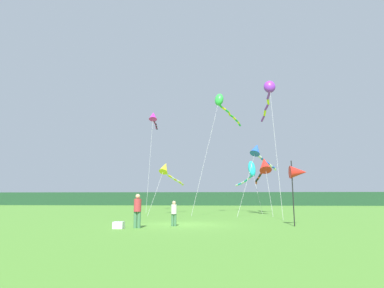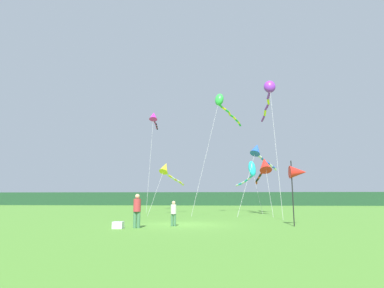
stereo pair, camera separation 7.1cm
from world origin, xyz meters
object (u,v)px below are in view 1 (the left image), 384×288
(person_child, at_px, (174,212))
(kite_blue, at_px, (258,152))
(kite_cyan, at_px, (250,171))
(kite_yellow, at_px, (167,170))
(person_adult, at_px, (137,209))
(kite_green, at_px, (222,103))
(kite_red, at_px, (264,166))
(kite_purple, at_px, (269,91))
(banner_flag_pole, at_px, (298,173))
(kite_magenta, at_px, (153,117))
(cooler_box, at_px, (119,225))

(person_child, bearing_deg, kite_blue, 62.22)
(kite_cyan, bearing_deg, kite_yellow, -157.71)
(person_adult, relative_size, kite_green, 0.15)
(kite_blue, bearing_deg, person_child, -117.78)
(person_adult, distance_m, kite_red, 15.52)
(kite_purple, height_order, kite_cyan, kite_purple)
(person_adult, bearing_deg, banner_flag_pole, 10.84)
(kite_yellow, bearing_deg, kite_green, -1.35)
(person_child, relative_size, kite_cyan, 0.19)
(banner_flag_pole, distance_m, kite_red, 11.13)
(kite_yellow, relative_size, kite_cyan, 1.13)
(kite_magenta, distance_m, kite_blue, 14.34)
(kite_red, bearing_deg, person_adult, -123.33)
(kite_magenta, bearing_deg, banner_flag_pole, -57.15)
(person_child, bearing_deg, banner_flag_pole, 3.44)
(kite_cyan, bearing_deg, banner_flag_pole, -86.77)
(kite_red, distance_m, kite_blue, 1.44)
(person_adult, xyz_separation_m, cooler_box, (-0.85, -0.31, -0.78))
(kite_green, bearing_deg, kite_magenta, 142.32)
(kite_yellow, bearing_deg, kite_blue, -7.03)
(kite_blue, bearing_deg, kite_green, 163.92)
(person_adult, relative_size, cooler_box, 3.36)
(person_child, distance_m, cooler_box, 3.03)
(kite_red, bearing_deg, kite_cyan, 98.81)
(kite_purple, distance_m, kite_red, 6.67)
(person_adult, distance_m, kite_cyan, 19.23)
(banner_flag_pole, bearing_deg, kite_green, 107.56)
(cooler_box, xyz_separation_m, kite_green, (5.47, 14.13, 10.48))
(kite_blue, distance_m, kite_cyan, 4.70)
(person_child, xyz_separation_m, banner_flag_pole, (6.78, 0.41, 2.11))
(person_child, bearing_deg, kite_magenta, 105.16)
(cooler_box, distance_m, kite_blue, 16.74)
(cooler_box, distance_m, kite_green, 18.42)
(person_adult, xyz_separation_m, banner_flag_pole, (8.48, 1.62, 1.91))
(kite_red, height_order, kite_yellow, kite_red)
(kite_magenta, bearing_deg, person_child, -74.84)
(person_child, height_order, kite_cyan, kite_cyan)
(person_child, bearing_deg, kite_red, 59.94)
(kite_blue, bearing_deg, kite_red, -26.87)
(kite_magenta, bearing_deg, kite_cyan, -13.59)
(person_child, relative_size, kite_blue, 0.18)
(banner_flag_pole, bearing_deg, kite_blue, 93.19)
(cooler_box, relative_size, kite_blue, 0.07)
(person_child, relative_size, kite_yellow, 0.17)
(person_child, relative_size, kite_green, 0.11)
(kite_green, bearing_deg, kite_yellow, 178.65)
(cooler_box, height_order, kite_yellow, kite_yellow)
(person_child, height_order, kite_yellow, kite_yellow)
(cooler_box, bearing_deg, kite_blue, 56.60)
(kite_red, xyz_separation_m, kite_cyan, (-0.73, 4.70, -0.09))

